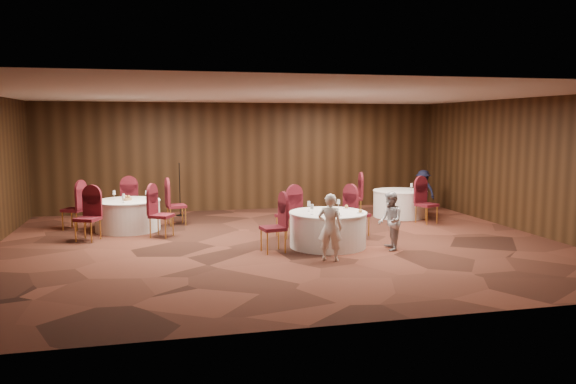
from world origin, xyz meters
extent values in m
plane|color=black|center=(0.00, 0.00, 0.00)|extent=(12.00, 12.00, 0.00)
plane|color=silver|center=(0.00, 0.00, 3.20)|extent=(12.00, 12.00, 0.00)
plane|color=black|center=(0.00, 5.00, 1.60)|extent=(12.00, 0.00, 12.00)
plane|color=black|center=(0.00, -5.00, 1.60)|extent=(12.00, 0.00, 12.00)
plane|color=black|center=(6.00, 0.00, 1.60)|extent=(0.00, 10.00, 10.00)
cylinder|color=white|center=(0.90, -0.51, 0.36)|extent=(1.61, 1.61, 0.72)
cylinder|color=white|center=(0.90, -0.51, 0.72)|extent=(1.64, 1.64, 0.03)
cylinder|color=white|center=(-3.30, 2.35, 0.36)|extent=(1.54, 1.54, 0.72)
cylinder|color=white|center=(-3.30, 2.35, 0.72)|extent=(1.57, 1.57, 0.03)
cylinder|color=white|center=(4.00, 2.69, 0.36)|extent=(1.46, 1.46, 0.72)
cylinder|color=white|center=(4.00, 2.69, 0.72)|extent=(1.49, 1.49, 0.03)
cylinder|color=silver|center=(1.23, -0.19, 0.74)|extent=(0.06, 0.06, 0.01)
cylinder|color=silver|center=(1.23, -0.19, 0.80)|extent=(0.01, 0.01, 0.11)
cone|color=silver|center=(1.23, -0.19, 0.91)|extent=(0.08, 0.08, 0.10)
cylinder|color=silver|center=(0.53, -0.32, 0.74)|extent=(0.06, 0.06, 0.01)
cylinder|color=silver|center=(0.53, -0.32, 0.80)|extent=(0.01, 0.01, 0.11)
cone|color=silver|center=(0.53, -0.32, 0.91)|extent=(0.08, 0.08, 0.10)
cylinder|color=silver|center=(0.79, -0.91, 0.74)|extent=(0.06, 0.06, 0.01)
cylinder|color=silver|center=(0.79, -0.91, 0.80)|extent=(0.01, 0.01, 0.11)
cone|color=silver|center=(0.79, -0.91, 0.91)|extent=(0.08, 0.08, 0.10)
cylinder|color=silver|center=(0.48, -0.75, 0.74)|extent=(0.06, 0.06, 0.01)
cylinder|color=silver|center=(0.48, -0.75, 0.80)|extent=(0.01, 0.01, 0.11)
cone|color=silver|center=(0.48, -0.75, 0.91)|extent=(0.08, 0.08, 0.10)
cylinder|color=white|center=(0.94, -1.05, 0.75)|extent=(0.15, 0.15, 0.01)
sphere|color=#9E6B33|center=(0.94, -1.05, 0.79)|extent=(0.08, 0.08, 0.08)
cylinder|color=white|center=(1.51, -0.80, 0.75)|extent=(0.15, 0.15, 0.01)
sphere|color=#9E6B33|center=(1.51, -0.80, 0.79)|extent=(0.08, 0.08, 0.08)
cylinder|color=white|center=(1.43, -0.16, 0.75)|extent=(0.15, 0.15, 0.01)
sphere|color=#9E6B33|center=(1.43, -0.16, 0.79)|extent=(0.08, 0.08, 0.08)
cylinder|color=silver|center=(-2.84, 2.46, 0.74)|extent=(0.06, 0.06, 0.01)
cylinder|color=silver|center=(-2.84, 2.46, 0.80)|extent=(0.01, 0.01, 0.11)
cone|color=silver|center=(-2.84, 2.46, 0.91)|extent=(0.08, 0.08, 0.10)
cylinder|color=silver|center=(-3.62, 2.61, 0.74)|extent=(0.06, 0.06, 0.01)
cylinder|color=silver|center=(-3.62, 2.61, 0.80)|extent=(0.01, 0.01, 0.11)
cone|color=silver|center=(-3.62, 2.61, 0.91)|extent=(0.08, 0.08, 0.10)
cylinder|color=silver|center=(-3.36, 1.91, 0.74)|extent=(0.06, 0.06, 0.01)
cylinder|color=silver|center=(-3.36, 1.91, 0.80)|extent=(0.01, 0.01, 0.11)
cone|color=silver|center=(-3.36, 1.91, 0.91)|extent=(0.08, 0.08, 0.10)
cylinder|color=#94623B|center=(-3.30, 2.35, 0.77)|extent=(0.22, 0.22, 0.06)
sphere|color=#9E6B33|center=(-3.33, 2.37, 0.83)|extent=(0.07, 0.07, 0.07)
sphere|color=#9E6B33|center=(-3.26, 2.33, 0.83)|extent=(0.07, 0.07, 0.07)
cylinder|color=silver|center=(4.23, 2.46, 0.74)|extent=(0.06, 0.06, 0.01)
cylinder|color=silver|center=(4.23, 2.46, 0.80)|extent=(0.01, 0.01, 0.11)
cone|color=silver|center=(4.23, 2.46, 0.91)|extent=(0.08, 0.08, 0.10)
cylinder|color=black|center=(-1.97, 4.30, 0.01)|extent=(0.24, 0.24, 0.02)
cylinder|color=black|center=(-1.97, 4.30, 0.76)|extent=(0.02, 0.02, 1.48)
cylinder|color=black|center=(-1.97, 4.35, 1.47)|extent=(0.04, 0.12, 0.04)
imported|color=white|center=(0.57, -1.70, 0.64)|extent=(0.56, 0.49, 1.29)
imported|color=silver|center=(2.04, -1.12, 0.60)|extent=(0.57, 0.67, 1.21)
imported|color=black|center=(5.09, 3.47, 0.61)|extent=(0.78, 0.91, 1.22)
camera|label=1|loc=(-2.61, -11.66, 2.61)|focal=35.00mm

